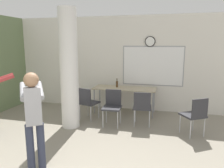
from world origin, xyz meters
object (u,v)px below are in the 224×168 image
object	(u,v)px
folding_table	(125,90)
chair_table_right	(142,106)
person_playing_front	(33,115)
bottle_on_table	(117,84)
chair_table_front	(112,105)
chair_table_left	(87,101)
chair_mid_room	(195,114)

from	to	relation	value
folding_table	chair_table_right	distance (m)	1.11
folding_table	person_playing_front	bearing A→B (deg)	-103.06
bottle_on_table	chair_table_front	distance (m)	1.10
chair_table_left	bottle_on_table	bearing A→B (deg)	55.67
bottle_on_table	chair_table_left	bearing A→B (deg)	-124.33
folding_table	person_playing_front	xyz separation A→B (m)	(-0.76, -3.26, 0.24)
chair_table_right	person_playing_front	distance (m)	2.76
folding_table	person_playing_front	world-z (taller)	person_playing_front
person_playing_front	chair_table_front	bearing A→B (deg)	74.02
bottle_on_table	person_playing_front	size ratio (longest dim) A/B	0.16
person_playing_front	chair_mid_room	bearing A→B (deg)	38.84
chair_table_front	chair_table_right	xyz separation A→B (m)	(0.72, 0.09, 0.00)
chair_table_front	person_playing_front	size ratio (longest dim) A/B	0.55
folding_table	bottle_on_table	world-z (taller)	bottle_on_table
chair_table_left	chair_table_front	size ratio (longest dim) A/B	1.00
folding_table	chair_mid_room	xyz separation A→B (m)	(1.79, -1.21, -0.18)
bottle_on_table	chair_table_left	xyz separation A→B (m)	(-0.59, -0.86, -0.33)
folding_table	chair_table_right	xyz separation A→B (m)	(0.62, -0.90, -0.18)
folding_table	chair_table_front	world-z (taller)	chair_table_front
person_playing_front	chair_table_left	bearing A→B (deg)	91.61
person_playing_front	bottle_on_table	bearing A→B (deg)	81.05
folding_table	chair_table_right	size ratio (longest dim) A/B	2.05
chair_table_left	chair_table_front	distance (m)	0.74
chair_mid_room	chair_table_left	bearing A→B (deg)	171.43
chair_mid_room	chair_table_left	size ratio (longest dim) A/B	1.00
chair_mid_room	person_playing_front	distance (m)	3.30
chair_mid_room	person_playing_front	world-z (taller)	person_playing_front
chair_table_front	person_playing_front	xyz separation A→B (m)	(-0.65, -2.27, 0.43)
bottle_on_table	chair_table_right	distance (m)	1.32
folding_table	bottle_on_table	distance (m)	0.28
folding_table	person_playing_front	size ratio (longest dim) A/B	1.12
chair_mid_room	chair_table_right	world-z (taller)	same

